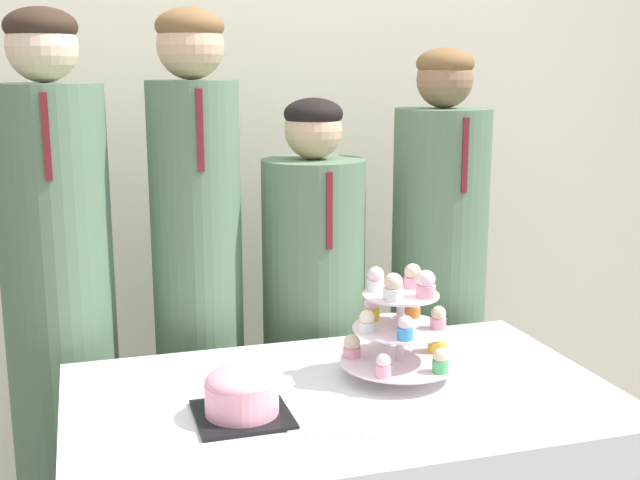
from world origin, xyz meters
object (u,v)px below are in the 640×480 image
at_px(cake_knife, 292,430).
at_px(student_3, 437,306).
at_px(round_cake, 242,393).
at_px(student_0, 61,323).
at_px(cupcake_stand, 401,324).
at_px(student_2, 314,341).
at_px(student_1, 199,304).

distance_m(cake_knife, student_3, 1.04).
distance_m(round_cake, student_0, 0.77).
bearing_deg(cupcake_stand, student_3, 56.82).
bearing_deg(round_cake, student_2, 61.70).
height_order(round_cake, student_3, student_3).
xyz_separation_m(student_0, student_2, (0.74, -0.00, -0.13)).
xyz_separation_m(student_2, student_3, (0.42, 0.00, 0.08)).
distance_m(student_0, student_1, 0.39).
relative_size(round_cake, student_3, 0.13).
bearing_deg(student_3, student_2, -180.00).
bearing_deg(student_2, student_0, 180.00).
height_order(cupcake_stand, student_3, student_3).
xyz_separation_m(round_cake, cupcake_stand, (0.42, 0.12, 0.08)).
bearing_deg(student_0, student_2, -0.00).
bearing_deg(student_3, cupcake_stand, -123.18).
xyz_separation_m(round_cake, student_1, (0.01, 0.67, 0.01)).
height_order(cake_knife, cupcake_stand, cupcake_stand).
bearing_deg(student_2, cupcake_stand, -83.85).
bearing_deg(cupcake_stand, round_cake, -164.20).
relative_size(round_cake, student_0, 0.12).
xyz_separation_m(cake_knife, student_3, (0.69, 0.77, -0.01)).
bearing_deg(student_2, round_cake, -118.30).
relative_size(student_0, student_1, 1.00).
xyz_separation_m(round_cake, cake_knife, (0.09, -0.10, -0.05)).
relative_size(cupcake_stand, student_0, 0.18).
xyz_separation_m(round_cake, student_3, (0.78, 0.67, -0.06)).
xyz_separation_m(cupcake_stand, student_3, (0.36, 0.55, -0.14)).
bearing_deg(cupcake_stand, student_0, 145.56).
xyz_separation_m(round_cake, student_0, (-0.38, 0.67, -0.01)).
bearing_deg(cupcake_stand, student_2, 96.15).
distance_m(round_cake, cupcake_stand, 0.44).
xyz_separation_m(cake_knife, student_0, (-0.47, 0.77, 0.04)).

